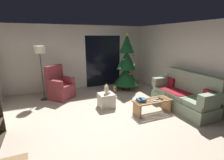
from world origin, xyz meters
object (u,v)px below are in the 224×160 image
couch (184,96)px  ottoman (106,100)px  teddy_bear_honey_by_tree (115,89)px  armchair (60,87)px  remote_white (154,101)px  floor_lamp (40,55)px  christmas_tree (126,66)px  book_stack (141,100)px  teddy_bear_cream (107,90)px  cell_phone (140,99)px  remote_silver (156,99)px  coffee_table (152,104)px  remote_black (160,98)px

couch → ottoman: couch is taller
couch → teddy_bear_honey_by_tree: (-1.31, 2.08, -0.28)m
armchair → teddy_bear_honey_by_tree: bearing=-5.4°
remote_white → floor_lamp: size_ratio=0.09×
armchair → christmas_tree: bearing=-0.3°
book_stack → teddy_bear_cream: size_ratio=0.89×
couch → cell_phone: 1.42m
remote_silver → teddy_bear_honey_by_tree: size_ratio=0.55×
christmas_tree → teddy_bear_honey_by_tree: 1.04m
teddy_bear_cream → coffee_table: bearing=-39.9°
remote_white → cell_phone: (-0.35, 0.11, 0.07)m
teddy_bear_cream → couch: bearing=-25.0°
ottoman → remote_white: bearing=-42.9°
christmas_tree → teddy_bear_cream: (-1.33, -1.29, -0.43)m
coffee_table → teddy_bear_honey_by_tree: (-0.28, 1.98, -0.14)m
couch → christmas_tree: size_ratio=0.88×
coffee_table → floor_lamp: 3.75m
couch → remote_black: couch is taller
remote_silver → teddy_bear_cream: size_ratio=0.55×
floor_lamp → remote_silver: bearing=-37.8°
remote_silver → remote_black: bearing=-82.8°
ottoman → teddy_bear_cream: teddy_bear_cream is taller
christmas_tree → floor_lamp: 3.09m
remote_white → christmas_tree: bearing=-143.9°
ottoman → teddy_bear_cream: (0.01, -0.01, 0.33)m
couch → remote_silver: size_ratio=12.47×
floor_lamp → coffee_table: bearing=-39.2°
coffee_table → remote_white: 0.16m
couch → remote_white: bearing=178.7°
cell_phone → christmas_tree: bearing=89.2°
remote_silver → christmas_tree: size_ratio=0.07×
christmas_tree → ottoman: size_ratio=5.03×
remote_silver → teddy_bear_cream: teddy_bear_cream is taller
christmas_tree → teddy_bear_cream: christmas_tree is taller
remote_black → armchair: bearing=-53.0°
armchair → floor_lamp: 1.22m
remote_black → ottoman: (-1.28, 0.89, -0.18)m
teddy_bear_cream → remote_silver: bearing=-36.2°
book_stack → teddy_bear_honey_by_tree: (0.08, 1.95, -0.31)m
floor_lamp → teddy_bear_cream: bearing=-38.7°
remote_black → teddy_bear_cream: size_ratio=0.55×
floor_lamp → teddy_bear_honey_by_tree: 2.84m
remote_silver → coffee_table: bearing=126.9°
coffee_table → couch: bearing=-5.8°
remote_white → ottoman: (-1.02, 0.94, -0.18)m
armchair → teddy_bear_cream: bearing=-47.3°
remote_black → book_stack: (-0.60, 0.05, 0.03)m
coffee_table → remote_black: 0.28m
couch → remote_white: 1.05m
remote_silver → book_stack: (-0.47, 0.00, 0.03)m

